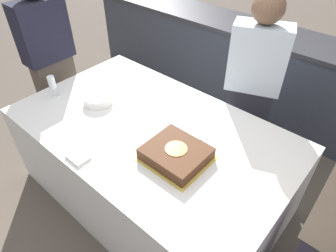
{
  "coord_description": "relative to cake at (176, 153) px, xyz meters",
  "views": [
    {
      "loc": [
        1.15,
        -1.13,
        2.08
      ],
      "look_at": [
        0.16,
        0.0,
        0.83
      ],
      "focal_mm": 32.0,
      "sensor_mm": 36.0,
      "label": 1
    }
  ],
  "objects": [
    {
      "name": "side_plate_near_cake",
      "position": [
        -0.04,
        0.32,
        -0.04
      ],
      "size": [
        0.19,
        0.19,
        0.0
      ],
      "color": "white",
      "rests_on": "dining_table"
    },
    {
      "name": "ground_plane",
      "position": [
        -0.33,
        0.11,
        -0.77
      ],
      "size": [
        14.0,
        14.0,
        0.0
      ],
      "primitive_type": "plane",
      "color": "brown"
    },
    {
      "name": "cake",
      "position": [
        0.0,
        0.0,
        0.0
      ],
      "size": [
        0.4,
        0.37,
        0.08
      ],
      "color": "gold",
      "rests_on": "dining_table"
    },
    {
      "name": "dining_table",
      "position": [
        -0.33,
        0.11,
        -0.41
      ],
      "size": [
        2.0,
        1.2,
        0.73
      ],
      "color": "silver",
      "rests_on": "ground_plane"
    },
    {
      "name": "wine_glass",
      "position": [
        -1.17,
        -0.11,
        0.08
      ],
      "size": [
        0.07,
        0.07,
        0.18
      ],
      "color": "white",
      "rests_on": "dining_table"
    },
    {
      "name": "person_seated_right",
      "position": [
        0.89,
        0.11,
        0.07
      ],
      "size": [
        0.22,
        0.41,
        1.61
      ],
      "rotation": [
        0.0,
        0.0,
        -1.57
      ],
      "color": "#383347",
      "rests_on": "ground_plane"
    },
    {
      "name": "plate_stack",
      "position": [
        -0.84,
        0.07,
        -0.01
      ],
      "size": [
        0.23,
        0.23,
        0.07
      ],
      "color": "white",
      "rests_on": "dining_table"
    },
    {
      "name": "person_cutting_cake",
      "position": [
        0.0,
        0.93,
        0.03
      ],
      "size": [
        0.46,
        0.34,
        1.54
      ],
      "rotation": [
        0.0,
        0.0,
        -2.76
      ],
      "color": "#282833",
      "rests_on": "ground_plane"
    },
    {
      "name": "person_seated_left",
      "position": [
        -1.55,
        0.11,
        0.05
      ],
      "size": [
        0.22,
        0.42,
        1.57
      ],
      "rotation": [
        0.0,
        0.0,
        1.57
      ],
      "color": "#4C4238",
      "rests_on": "ground_plane"
    },
    {
      "name": "back_counter",
      "position": [
        -0.33,
        1.79,
        -0.31
      ],
      "size": [
        4.4,
        0.58,
        0.92
      ],
      "color": "#333842",
      "rests_on": "ground_plane"
    },
    {
      "name": "utensil_pile",
      "position": [
        -0.46,
        -0.4,
        -0.03
      ],
      "size": [
        0.14,
        0.1,
        0.02
      ],
      "color": "white",
      "rests_on": "dining_table"
    }
  ]
}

